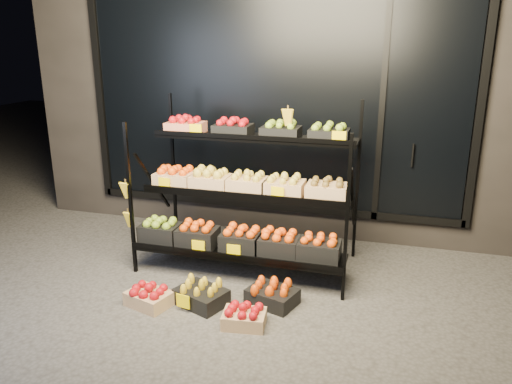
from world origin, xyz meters
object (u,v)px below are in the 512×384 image
(floor_crate_left, at_px, (149,296))
(floor_crate_midleft, at_px, (201,294))
(floor_crate_midright, at_px, (244,316))
(display_rack, at_px, (244,192))

(floor_crate_left, relative_size, floor_crate_midleft, 0.86)
(floor_crate_left, bearing_deg, floor_crate_midright, 11.78)
(floor_crate_midleft, bearing_deg, display_rack, 102.37)
(floor_crate_midleft, height_order, floor_crate_midright, floor_crate_midleft)
(display_rack, distance_m, floor_crate_midright, 1.31)
(display_rack, xyz_separation_m, floor_crate_midright, (0.32, -1.06, -0.70))
(floor_crate_left, xyz_separation_m, floor_crate_midleft, (0.43, 0.14, 0.01))
(display_rack, bearing_deg, floor_crate_left, -120.27)
(floor_crate_left, height_order, floor_crate_midright, floor_crate_left)
(floor_crate_left, distance_m, floor_crate_midright, 0.89)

